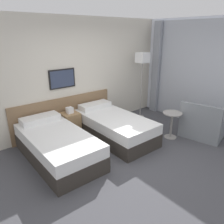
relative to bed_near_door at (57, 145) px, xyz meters
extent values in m
plane|color=#47474C|center=(1.13, -0.98, -0.28)|extent=(16.00, 16.00, 0.00)
cube|color=beige|center=(1.13, 1.05, 1.07)|extent=(10.00, 0.06, 2.70)
cube|color=#846647|center=(0.71, 1.00, 0.17)|extent=(2.60, 0.04, 0.88)
cube|color=black|center=(0.71, 1.01, 1.06)|extent=(0.64, 0.03, 0.44)
cube|color=#333D56|center=(0.71, 0.99, 1.06)|extent=(0.58, 0.01, 0.38)
cube|color=white|center=(3.74, -1.23, 1.07)|extent=(0.06, 4.50, 2.70)
cube|color=#B2B7C1|center=(3.70, -1.23, 1.04)|extent=(0.03, 4.14, 2.64)
cube|color=#8E939E|center=(3.61, 0.67, 1.04)|extent=(0.10, 0.24, 2.64)
cube|color=#332D28|center=(0.00, -0.02, -0.12)|extent=(1.01, 2.00, 0.30)
cube|color=white|center=(0.00, -0.02, 0.14)|extent=(1.00, 1.98, 0.23)
cube|color=white|center=(0.00, 0.74, 0.32)|extent=(0.81, 0.34, 0.13)
cube|color=#332D28|center=(1.43, -0.02, -0.12)|extent=(1.01, 2.00, 0.30)
cube|color=white|center=(1.43, -0.02, 0.14)|extent=(1.00, 1.98, 0.23)
cube|color=white|center=(1.43, 0.74, 0.32)|extent=(0.81, 0.34, 0.13)
cube|color=#9E7A51|center=(0.71, 0.75, 0.00)|extent=(0.38, 0.39, 0.56)
cube|color=white|center=(0.71, 0.75, 0.35)|extent=(0.14, 0.14, 0.14)
cylinder|color=#9E9993|center=(2.86, 0.53, -0.27)|extent=(0.24, 0.24, 0.02)
cylinder|color=#9E9993|center=(2.86, 0.53, 0.52)|extent=(0.02, 0.02, 1.55)
cube|color=white|center=(2.86, 0.53, 1.42)|extent=(0.29, 0.29, 0.26)
cylinder|color=gray|center=(2.46, -0.85, -0.27)|extent=(0.28, 0.28, 0.01)
cylinder|color=gray|center=(2.46, -0.85, 0.03)|extent=(0.05, 0.05, 0.58)
cylinder|color=gray|center=(2.46, -0.85, 0.33)|extent=(0.44, 0.44, 0.02)
cube|color=gray|center=(3.10, -1.27, -0.08)|extent=(0.89, 1.03, 0.38)
cube|color=gray|center=(2.80, -1.34, 0.35)|extent=(0.30, 0.90, 0.47)
cube|color=gray|center=(3.19, -1.66, 0.20)|extent=(0.61, 0.22, 0.18)
cube|color=gray|center=(3.01, -0.88, 0.20)|extent=(0.61, 0.22, 0.18)
camera|label=1|loc=(-1.54, -3.58, 2.06)|focal=35.00mm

